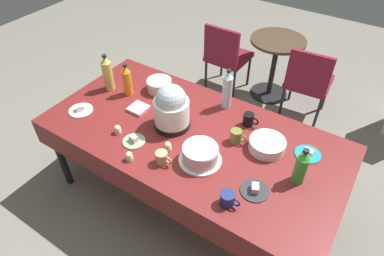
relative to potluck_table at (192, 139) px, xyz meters
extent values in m
plane|color=slate|center=(0.00, 0.00, -0.69)|extent=(9.00, 9.00, 0.00)
cube|color=maroon|center=(0.00, 0.00, 0.04)|extent=(2.20, 1.10, 0.04)
cylinder|color=black|center=(-1.02, -0.47, -0.33)|extent=(0.06, 0.06, 0.71)
cylinder|color=black|center=(-1.02, 0.47, -0.33)|extent=(0.06, 0.06, 0.71)
cylinder|color=black|center=(1.02, 0.47, -0.33)|extent=(0.06, 0.06, 0.71)
cube|color=maroon|center=(0.00, -0.55, -0.07)|extent=(2.20, 0.01, 0.18)
cube|color=maroon|center=(0.00, 0.55, -0.07)|extent=(2.20, 0.01, 0.18)
cylinder|color=silver|center=(0.19, -0.20, 0.07)|extent=(0.29, 0.29, 0.01)
cylinder|color=beige|center=(0.19, -0.20, 0.12)|extent=(0.24, 0.24, 0.10)
cylinder|color=silver|center=(0.19, -0.20, 0.18)|extent=(0.23, 0.23, 0.01)
cylinder|color=black|center=(-0.17, -0.01, 0.08)|extent=(0.27, 0.27, 0.04)
cylinder|color=white|center=(-0.17, -0.01, 0.19)|extent=(0.26, 0.26, 0.18)
sphere|color=#B2BCC1|center=(-0.17, -0.01, 0.30)|extent=(0.22, 0.22, 0.22)
cylinder|color=#B2C6BC|center=(-0.52, 0.30, 0.11)|extent=(0.21, 0.21, 0.10)
cylinder|color=silver|center=(0.52, 0.15, 0.10)|extent=(0.25, 0.25, 0.08)
cylinder|color=teal|center=(0.77, 0.25, 0.07)|extent=(0.18, 0.18, 0.01)
cube|color=beige|center=(0.77, 0.25, 0.09)|extent=(0.07, 0.05, 0.04)
cylinder|color=#8CA87F|center=(-0.30, -0.30, 0.07)|extent=(0.16, 0.16, 0.01)
cube|color=beige|center=(-0.30, -0.30, 0.09)|extent=(0.06, 0.05, 0.04)
cylinder|color=#2D2D33|center=(0.60, -0.23, 0.07)|extent=(0.18, 0.18, 0.01)
cube|color=beige|center=(0.60, -0.23, 0.09)|extent=(0.07, 0.07, 0.04)
cylinder|color=white|center=(-0.87, -0.26, 0.07)|extent=(0.19, 0.19, 0.01)
cube|color=white|center=(-0.87, -0.26, 0.09)|extent=(0.07, 0.08, 0.05)
cylinder|color=beige|center=(-0.05, -0.23, 0.08)|extent=(0.05, 0.05, 0.03)
sphere|color=beige|center=(-0.05, -0.23, 0.11)|extent=(0.05, 0.05, 0.05)
cylinder|color=beige|center=(-0.21, -0.45, 0.08)|extent=(0.05, 0.05, 0.03)
sphere|color=beige|center=(-0.21, -0.45, 0.11)|extent=(0.05, 0.05, 0.05)
cylinder|color=beige|center=(-0.45, -0.29, 0.08)|extent=(0.05, 0.05, 0.03)
sphere|color=beige|center=(-0.45, -0.29, 0.11)|extent=(0.05, 0.05, 0.05)
cylinder|color=orange|center=(-0.71, 0.12, 0.17)|extent=(0.07, 0.07, 0.21)
cone|color=orange|center=(-0.71, 0.12, 0.30)|extent=(0.07, 0.07, 0.05)
cylinder|color=black|center=(-0.71, 0.12, 0.33)|extent=(0.03, 0.03, 0.02)
cylinder|color=silver|center=(0.05, 0.42, 0.20)|extent=(0.08, 0.08, 0.27)
cone|color=silver|center=(0.05, 0.42, 0.35)|extent=(0.07, 0.07, 0.05)
cylinder|color=black|center=(0.05, 0.42, 0.39)|extent=(0.03, 0.03, 0.02)
cylinder|color=green|center=(0.79, -0.01, 0.16)|extent=(0.08, 0.08, 0.20)
cone|color=green|center=(0.79, -0.01, 0.29)|extent=(0.07, 0.07, 0.05)
cylinder|color=black|center=(0.79, -0.01, 0.32)|extent=(0.04, 0.04, 0.02)
cylinder|color=gold|center=(-0.89, 0.09, 0.19)|extent=(0.08, 0.08, 0.25)
cone|color=gold|center=(-0.89, 0.09, 0.34)|extent=(0.07, 0.07, 0.05)
cylinder|color=black|center=(-0.89, 0.09, 0.37)|extent=(0.04, 0.04, 0.02)
cylinder|color=olive|center=(0.30, 0.10, 0.11)|extent=(0.08, 0.08, 0.10)
torus|color=olive|center=(0.35, 0.10, 0.12)|extent=(0.06, 0.01, 0.06)
cylinder|color=tan|center=(-0.01, -0.35, 0.11)|extent=(0.08, 0.08, 0.09)
torus|color=tan|center=(0.04, -0.35, 0.11)|extent=(0.06, 0.01, 0.06)
cylinder|color=navy|center=(0.50, -0.40, 0.11)|extent=(0.09, 0.09, 0.09)
torus|color=navy|center=(0.56, -0.40, 0.11)|extent=(0.06, 0.01, 0.06)
cylinder|color=black|center=(0.30, 0.31, 0.11)|extent=(0.08, 0.08, 0.10)
torus|color=black|center=(0.35, 0.31, 0.12)|extent=(0.06, 0.01, 0.06)
cube|color=pink|center=(-0.50, 0.00, 0.07)|extent=(0.14, 0.14, 0.02)
cube|color=maroon|center=(-0.55, 1.63, -0.26)|extent=(0.45, 0.45, 0.05)
cube|color=maroon|center=(-0.55, 1.43, -0.04)|extent=(0.42, 0.05, 0.40)
cylinder|color=black|center=(-0.36, 1.82, -0.49)|extent=(0.03, 0.03, 0.40)
cylinder|color=black|center=(-0.74, 1.83, -0.49)|extent=(0.03, 0.03, 0.40)
cylinder|color=black|center=(-0.36, 1.44, -0.49)|extent=(0.03, 0.03, 0.40)
cylinder|color=black|center=(-0.74, 1.45, -0.49)|extent=(0.03, 0.03, 0.40)
cube|color=maroon|center=(0.40, 1.63, -0.26)|extent=(0.47, 0.47, 0.05)
cube|color=maroon|center=(0.41, 1.43, -0.04)|extent=(0.42, 0.07, 0.40)
cylinder|color=black|center=(0.58, 1.84, -0.49)|extent=(0.03, 0.03, 0.40)
cylinder|color=black|center=(0.20, 1.81, -0.49)|extent=(0.03, 0.03, 0.40)
cylinder|color=black|center=(0.60, 1.46, -0.49)|extent=(0.03, 0.03, 0.40)
cylinder|color=black|center=(0.22, 1.43, -0.49)|extent=(0.03, 0.03, 0.40)
cylinder|color=#473323|center=(-0.05, 1.78, 0.02)|extent=(0.60, 0.60, 0.03)
cylinder|color=black|center=(-0.05, 1.78, -0.33)|extent=(0.06, 0.06, 0.67)
cylinder|color=black|center=(-0.05, 1.78, -0.68)|extent=(0.44, 0.44, 0.02)
camera|label=1|loc=(0.97, -1.48, 1.69)|focal=31.05mm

